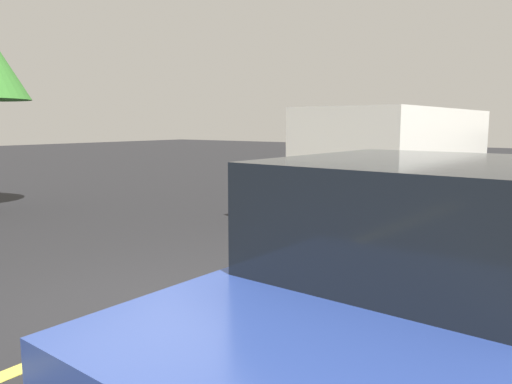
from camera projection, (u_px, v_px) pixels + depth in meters
ground_plane at (159, 313)px, 5.01m from camera, size 80.00×80.00×0.00m
lane_marking_centre at (309, 252)px, 7.40m from camera, size 28.00×0.16×0.01m
white_van at (401, 157)px, 9.81m from camera, size 5.24×2.36×2.20m
car_white_near_curb at (372, 160)px, 15.44m from camera, size 4.33×2.51×1.54m
car_blue_behind_van at (407, 293)px, 3.15m from camera, size 4.02×2.15×1.70m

